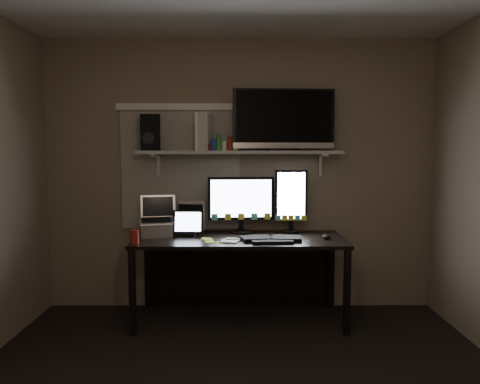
{
  "coord_description": "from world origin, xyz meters",
  "views": [
    {
      "loc": [
        -0.01,
        -2.56,
        1.49
      ],
      "look_at": [
        0.0,
        1.25,
        1.14
      ],
      "focal_mm": 35.0,
      "sensor_mm": 36.0,
      "label": 1
    }
  ],
  "objects_px": {
    "mouse": "(326,236)",
    "game_console": "(204,132)",
    "cup": "(134,237)",
    "tv": "(284,120)",
    "monitor_landscape": "(241,204)",
    "tablet": "(188,223)",
    "keyboard": "(271,239)",
    "laptop": "(156,217)",
    "speaker": "(150,133)",
    "monitor_portrait": "(291,201)",
    "desk": "(240,254)"
  },
  "relations": [
    {
      "from": "mouse",
      "to": "game_console",
      "type": "xyz_separation_m",
      "value": [
        -1.06,
        0.23,
        0.89
      ]
    },
    {
      "from": "keyboard",
      "to": "mouse",
      "type": "height_order",
      "value": "mouse"
    },
    {
      "from": "game_console",
      "to": "speaker",
      "type": "xyz_separation_m",
      "value": [
        -0.48,
        0.05,
        -0.01
      ]
    },
    {
      "from": "monitor_portrait",
      "to": "tv",
      "type": "distance_m",
      "value": 0.73
    },
    {
      "from": "game_console",
      "to": "mouse",
      "type": "bearing_deg",
      "value": -1.31
    },
    {
      "from": "tv",
      "to": "game_console",
      "type": "bearing_deg",
      "value": 176.63
    },
    {
      "from": "keyboard",
      "to": "desk",
      "type": "bearing_deg",
      "value": 132.76
    },
    {
      "from": "speaker",
      "to": "tablet",
      "type": "bearing_deg",
      "value": -37.56
    },
    {
      "from": "tv",
      "to": "laptop",
      "type": "bearing_deg",
      "value": -178.01
    },
    {
      "from": "tv",
      "to": "keyboard",
      "type": "bearing_deg",
      "value": -115.77
    },
    {
      "from": "tv",
      "to": "game_console",
      "type": "relative_size",
      "value": 2.74
    },
    {
      "from": "laptop",
      "to": "keyboard",
      "type": "bearing_deg",
      "value": -23.41
    },
    {
      "from": "monitor_portrait",
      "to": "laptop",
      "type": "xyz_separation_m",
      "value": [
        -1.2,
        -0.18,
        -0.12
      ]
    },
    {
      "from": "game_console",
      "to": "laptop",
      "type": "bearing_deg",
      "value": -153.59
    },
    {
      "from": "mouse",
      "to": "desk",
      "type": "bearing_deg",
      "value": 169.24
    },
    {
      "from": "monitor_portrait",
      "to": "tv",
      "type": "height_order",
      "value": "tv"
    },
    {
      "from": "speaker",
      "to": "game_console",
      "type": "bearing_deg",
      "value": -16.4
    },
    {
      "from": "mouse",
      "to": "laptop",
      "type": "xyz_separation_m",
      "value": [
        -1.47,
        0.12,
        0.15
      ]
    },
    {
      "from": "mouse",
      "to": "monitor_landscape",
      "type": "bearing_deg",
      "value": 161.63
    },
    {
      "from": "game_console",
      "to": "monitor_portrait",
      "type": "bearing_deg",
      "value": 15.67
    },
    {
      "from": "monitor_landscape",
      "to": "speaker",
      "type": "xyz_separation_m",
      "value": [
        -0.81,
        -0.0,
        0.65
      ]
    },
    {
      "from": "cup",
      "to": "tv",
      "type": "distance_m",
      "value": 1.63
    },
    {
      "from": "tablet",
      "to": "game_console",
      "type": "relative_size",
      "value": 0.81
    },
    {
      "from": "keyboard",
      "to": "tablet",
      "type": "height_order",
      "value": "tablet"
    },
    {
      "from": "monitor_landscape",
      "to": "speaker",
      "type": "relative_size",
      "value": 1.88
    },
    {
      "from": "keyboard",
      "to": "game_console",
      "type": "height_order",
      "value": "game_console"
    },
    {
      "from": "keyboard",
      "to": "tv",
      "type": "distance_m",
      "value": 1.06
    },
    {
      "from": "mouse",
      "to": "laptop",
      "type": "relative_size",
      "value": 0.33
    },
    {
      "from": "keyboard",
      "to": "laptop",
      "type": "height_order",
      "value": "laptop"
    },
    {
      "from": "monitor_portrait",
      "to": "speaker",
      "type": "height_order",
      "value": "speaker"
    },
    {
      "from": "speaker",
      "to": "keyboard",
      "type": "bearing_deg",
      "value": -28.93
    },
    {
      "from": "monitor_landscape",
      "to": "game_console",
      "type": "xyz_separation_m",
      "value": [
        -0.33,
        -0.05,
        0.65
      ]
    },
    {
      "from": "mouse",
      "to": "cup",
      "type": "distance_m",
      "value": 1.6
    },
    {
      "from": "mouse",
      "to": "tv",
      "type": "bearing_deg",
      "value": 147.72
    },
    {
      "from": "monitor_portrait",
      "to": "mouse",
      "type": "bearing_deg",
      "value": -46.28
    },
    {
      "from": "tablet",
      "to": "laptop",
      "type": "height_order",
      "value": "laptop"
    },
    {
      "from": "monitor_landscape",
      "to": "cup",
      "type": "relative_size",
      "value": 5.32
    },
    {
      "from": "laptop",
      "to": "tv",
      "type": "xyz_separation_m",
      "value": [
        1.12,
        0.13,
        0.85
      ]
    },
    {
      "from": "monitor_portrait",
      "to": "cup",
      "type": "xyz_separation_m",
      "value": [
        -1.32,
        -0.49,
        -0.24
      ]
    },
    {
      "from": "keyboard",
      "to": "tv",
      "type": "xyz_separation_m",
      "value": [
        0.12,
        0.32,
        1.01
      ]
    },
    {
      "from": "keyboard",
      "to": "cup",
      "type": "xyz_separation_m",
      "value": [
        -1.12,
        -0.13,
        0.04
      ]
    },
    {
      "from": "monitor_landscape",
      "to": "tablet",
      "type": "relative_size",
      "value": 2.25
    },
    {
      "from": "cup",
      "to": "tv",
      "type": "bearing_deg",
      "value": 19.74
    },
    {
      "from": "mouse",
      "to": "tablet",
      "type": "distance_m",
      "value": 1.2
    },
    {
      "from": "tablet",
      "to": "desk",
      "type": "bearing_deg",
      "value": 10.57
    },
    {
      "from": "speaker",
      "to": "laptop",
      "type": "bearing_deg",
      "value": -77.35
    },
    {
      "from": "laptop",
      "to": "speaker",
      "type": "relative_size",
      "value": 1.08
    },
    {
      "from": "monitor_portrait",
      "to": "mouse",
      "type": "distance_m",
      "value": 0.48
    },
    {
      "from": "monitor_portrait",
      "to": "tablet",
      "type": "height_order",
      "value": "monitor_portrait"
    },
    {
      "from": "desk",
      "to": "monitor_landscape",
      "type": "distance_m",
      "value": 0.45
    }
  ]
}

